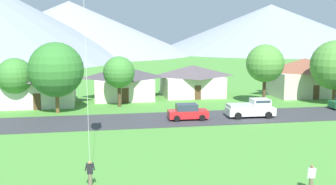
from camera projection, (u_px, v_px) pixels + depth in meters
The scene contains 15 objects.
road_strip at pixel (145, 120), 43.09m from camera, with size 160.00×7.38×0.08m, color #38383D.
mountain_west_ridge at pixel (270, 28), 194.11m from camera, with size 110.83×110.83×22.35m, color gray.
mountain_far_west_ridge at pixel (70, 28), 169.45m from camera, with size 103.16×103.16×22.08m, color #8E939E.
house_leftmost at pixel (192, 80), 59.30m from camera, with size 9.12×7.21×4.55m.
house_left_center at pixel (304, 76), 59.50m from camera, with size 10.34×7.63×5.54m.
house_right_center at pixel (40, 84), 51.88m from camera, with size 9.27×7.37×5.15m.
house_rightmost at pixel (123, 82), 56.97m from camera, with size 8.61×8.19×4.57m.
tree_near_left at pixel (119, 72), 50.49m from camera, with size 3.95×3.95×6.34m.
tree_left_of_center at pixel (265, 63), 51.57m from camera, with size 4.82×4.82×7.79m.
tree_center at pixel (336, 65), 51.84m from camera, with size 6.38×6.38×8.31m.
tree_near_right at pixel (15, 76), 48.18m from camera, with size 4.27×4.27×6.29m.
tree_far_right at pixel (56, 70), 46.35m from camera, with size 6.30×6.30×8.21m.
parked_car_red_west_end at pixel (188, 112), 43.11m from camera, with size 4.24×2.16×1.68m.
pickup_truck_white_west_side at pixel (252, 108), 44.37m from camera, with size 5.28×2.49×1.99m.
watcher_person at pixel (311, 178), 23.70m from camera, with size 0.56×0.24×1.68m.
Camera 1 is at (-5.11, -13.89, 9.30)m, focal length 43.38 mm.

